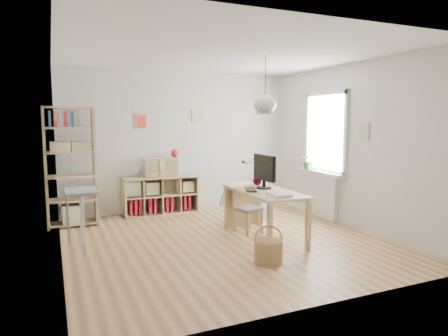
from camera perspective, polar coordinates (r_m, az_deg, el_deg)
name	(u,v)px	position (r m, az deg, el deg)	size (l,w,h in m)	color
ground	(226,241)	(6.00, 0.27, -10.37)	(4.50, 4.50, 0.00)	tan
room_shell	(265,105)	(5.84, 5.88, 9.01)	(4.50, 4.50, 4.50)	white
window_unit	(326,133)	(7.40, 14.38, 4.90)	(0.07, 1.16, 1.46)	white
radiator	(323,196)	(7.50, 13.90, -3.90)	(0.10, 0.80, 0.80)	silver
windowsill	(321,173)	(7.41, 13.69, -0.67)	(0.22, 1.20, 0.06)	silver
desk	(264,196)	(5.95, 5.72, -4.04)	(0.70, 1.50, 0.75)	#D2B478
cube_shelf	(159,198)	(7.70, -9.24, -4.28)	(1.40, 0.38, 0.72)	#CDBA87
tall_bookshelf	(70,162)	(7.09, -21.15, 0.82)	(0.80, 0.38, 2.00)	#D2B478
side_table	(76,204)	(5.71, -20.36, -4.79)	(0.40, 0.55, 0.85)	gray
chair	(246,206)	(6.38, 3.22, -5.47)	(0.43, 0.43, 0.73)	gray
wicker_basket	(268,251)	(5.11, 6.35, -11.67)	(0.35, 0.35, 0.49)	#AA7F4C
storage_chest	(247,208)	(7.17, 3.37, -5.76)	(0.82, 0.86, 0.65)	silver
monitor	(264,170)	(6.03, 5.77, -0.24)	(0.23, 0.58, 0.51)	black
keyboard	(251,189)	(5.91, 3.81, -3.08)	(0.15, 0.40, 0.02)	black
task_lamp	(250,167)	(6.48, 3.77, 0.14)	(0.37, 0.14, 0.40)	black
yarn_ball	(257,181)	(6.33, 4.77, -1.86)	(0.14, 0.14, 0.14)	#46090F
paper_tray	(279,194)	(5.53, 7.92, -3.75)	(0.25, 0.31, 0.03)	silver
drawer_chest	(162,167)	(7.58, -8.85, 0.10)	(0.60, 0.28, 0.34)	#CDBA87
red_vase	(175,153)	(7.62, -7.06, 2.09)	(0.14, 0.14, 0.17)	maroon
potted_plant	(309,160)	(7.65, 12.04, 1.07)	(0.29, 0.25, 0.32)	#286B28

